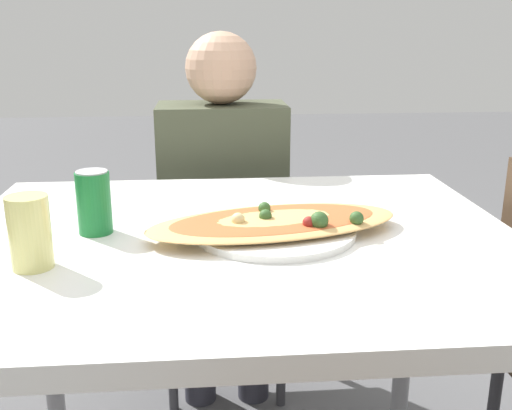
# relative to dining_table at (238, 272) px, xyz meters

# --- Properties ---
(dining_table) EXTENTS (1.11, 0.90, 0.77)m
(dining_table) POSITION_rel_dining_table_xyz_m (0.00, 0.00, 0.00)
(dining_table) COLOR white
(dining_table) RESTS_ON ground_plane
(chair_far_seated) EXTENTS (0.40, 0.40, 0.89)m
(chair_far_seated) POSITION_rel_dining_table_xyz_m (-0.01, 0.78, -0.20)
(chair_far_seated) COLOR #3F2D1E
(chair_far_seated) RESTS_ON ground_plane
(person_seated) EXTENTS (0.38, 0.25, 1.15)m
(person_seated) POSITION_rel_dining_table_xyz_m (-0.01, 0.67, -0.01)
(person_seated) COLOR #2D2D38
(person_seated) RESTS_ON ground_plane
(pizza_main) EXTENTS (0.54, 0.32, 0.06)m
(pizza_main) POSITION_rel_dining_table_xyz_m (0.07, -0.00, 0.10)
(pizza_main) COLOR white
(pizza_main) RESTS_ON dining_table
(soda_can) EXTENTS (0.07, 0.07, 0.12)m
(soda_can) POSITION_rel_dining_table_xyz_m (-0.28, 0.04, 0.14)
(soda_can) COLOR #197233
(soda_can) RESTS_ON dining_table
(drink_glass) EXTENTS (0.07, 0.07, 0.13)m
(drink_glass) POSITION_rel_dining_table_xyz_m (-0.35, -0.14, 0.14)
(drink_glass) COLOR #E0DB7F
(drink_glass) RESTS_ON dining_table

